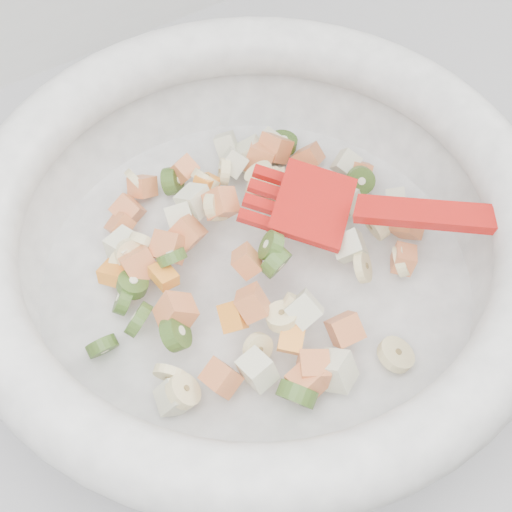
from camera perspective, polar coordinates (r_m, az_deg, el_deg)
counter at (r=1.08m, az=2.96°, el=-11.20°), size 2.00×0.60×0.90m
mixing_bowl at (r=0.58m, az=0.02°, el=0.93°), size 0.45×0.43×0.12m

